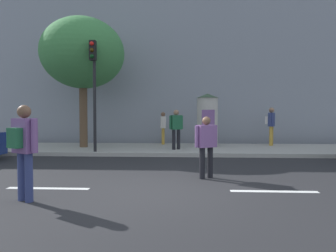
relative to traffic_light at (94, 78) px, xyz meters
The scene contains 12 objects.
ground_plane 6.75m from the traffic_light, 60.43° to the right, with size 80.00×80.00×0.00m, color #232326.
sidewalk_curb 4.55m from the traffic_light, 30.61° to the left, with size 36.00×4.00×0.15m, color #9E9B93.
lane_markings 6.74m from the traffic_light, 60.43° to the right, with size 25.80×0.16×0.01m.
building_backdrop 7.66m from the traffic_light, 66.25° to the left, with size 36.00×5.00×10.12m, color gray.
traffic_light is the anchor object (origin of this frame).
poster_column 5.28m from the traffic_light, 25.13° to the left, with size 1.02×1.02×2.40m.
street_tree 2.37m from the traffic_light, 120.19° to the left, with size 3.67×3.67×5.74m.
pedestrian_with_backpack 6.08m from the traffic_light, 44.57° to the right, with size 0.58×0.46×1.55m.
pedestrian_in_light_jacket 6.54m from the traffic_light, 84.69° to the right, with size 0.56×0.50×1.77m.
pedestrian_in_dark_shirt 3.82m from the traffic_light, 18.12° to the left, with size 0.56×0.52×1.65m.
pedestrian_with_bag 4.52m from the traffic_light, 52.88° to the left, with size 0.31×0.67×1.58m.
pedestrian_near_pole 8.30m from the traffic_light, 20.86° to the left, with size 0.50×0.56×1.79m.
Camera 1 is at (0.54, -6.33, 1.59)m, focal length 32.37 mm.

